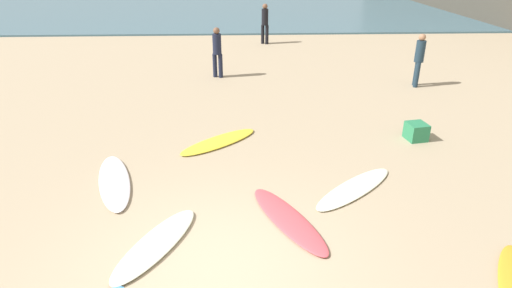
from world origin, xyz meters
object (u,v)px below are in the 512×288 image
at_px(surfboard_3, 156,244).
at_px(beachgoer_mid, 217,50).
at_px(beach_cooler, 416,131).
at_px(beachgoer_near, 419,58).
at_px(surfboard_5, 288,219).
at_px(beachgoer_far, 265,22).
at_px(surfboard_4, 219,142).
at_px(surfboard_0, 354,188).
at_px(surfboard_1, 114,181).

xyz_separation_m(surfboard_3, beachgoer_mid, (0.61, 8.80, 0.86)).
height_order(beachgoer_mid, beach_cooler, beachgoer_mid).
bearing_deg(surfboard_3, beachgoer_near, -105.25).
bearing_deg(surfboard_3, beach_cooler, -118.96).
height_order(surfboard_5, beachgoer_mid, beachgoer_mid).
xyz_separation_m(beachgoer_near, beachgoer_far, (-4.38, 5.98, 0.03)).
bearing_deg(surfboard_4, beachgoer_far, 130.89).
xyz_separation_m(surfboard_5, beach_cooler, (3.29, 3.13, 0.16)).
height_order(beachgoer_far, beach_cooler, beachgoer_far).
xyz_separation_m(surfboard_0, surfboard_4, (-2.62, 2.15, 0.00)).
xyz_separation_m(surfboard_5, beachgoer_near, (4.70, 7.04, 0.86)).
bearing_deg(beachgoer_near, surfboard_3, 151.15).
bearing_deg(beachgoer_near, surfboard_1, 138.58).
distance_m(beachgoer_near, beach_cooler, 4.21).
bearing_deg(surfboard_5, surfboard_0, -170.18).
distance_m(surfboard_5, beach_cooler, 4.55).
distance_m(surfboard_1, beachgoer_near, 9.78).
relative_size(surfboard_0, beach_cooler, 4.81).
bearing_deg(beachgoer_far, beachgoer_near, -24.35).
height_order(surfboard_4, beach_cooler, beach_cooler).
bearing_deg(surfboard_5, beachgoer_mid, -105.38).
xyz_separation_m(surfboard_0, beachgoer_near, (3.36, 6.09, 0.87)).
height_order(surfboard_3, beach_cooler, beach_cooler).
bearing_deg(beachgoer_far, surfboard_4, -69.69).
relative_size(surfboard_0, beachgoer_far, 1.30).
distance_m(surfboard_5, beachgoer_far, 13.06).
bearing_deg(surfboard_5, beachgoer_far, -117.09).
bearing_deg(surfboard_4, beachgoer_near, 83.44).
distance_m(surfboard_1, surfboard_4, 2.61).
bearing_deg(surfboard_0, surfboard_4, -170.90).
bearing_deg(surfboard_3, surfboard_1, -33.65).
distance_m(surfboard_5, beachgoer_near, 8.51).
bearing_deg(surfboard_1, surfboard_3, 102.64).
xyz_separation_m(surfboard_5, beachgoer_mid, (-1.49, 8.22, 0.87)).
relative_size(surfboard_0, surfboard_1, 0.97).
xyz_separation_m(surfboard_4, beachgoer_near, (5.98, 3.94, 0.87)).
relative_size(surfboard_1, beach_cooler, 4.98).
bearing_deg(surfboard_4, surfboard_3, -52.59).
bearing_deg(beachgoer_near, beachgoer_far, 49.10).
bearing_deg(beachgoer_mid, surfboard_3, -73.78).
distance_m(beachgoer_mid, beachgoer_far, 5.14).
distance_m(surfboard_0, beach_cooler, 2.93).
bearing_deg(beachgoer_mid, beach_cooler, -26.60).
relative_size(surfboard_4, beachgoer_far, 1.24).
distance_m(surfboard_1, beachgoer_mid, 7.13).
distance_m(surfboard_1, surfboard_5, 3.49).
xyz_separation_m(surfboard_1, surfboard_5, (3.21, -1.36, -0.00)).
bearing_deg(beachgoer_near, beachgoer_mid, 92.12).
bearing_deg(surfboard_4, beachgoer_mid, 142.46).
distance_m(surfboard_0, beachgoer_mid, 7.85).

